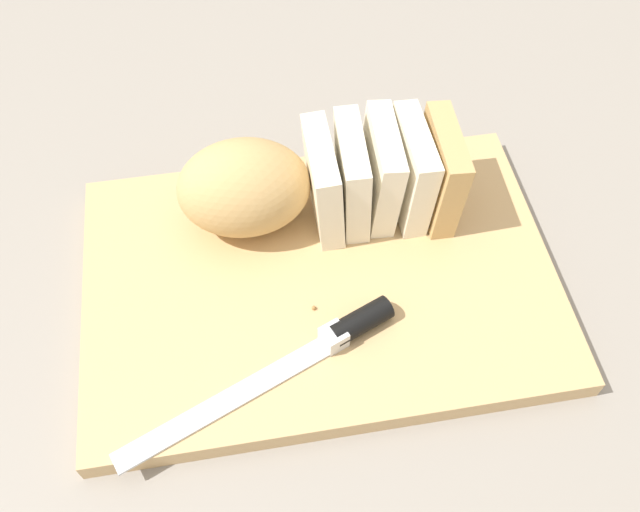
{
  "coord_description": "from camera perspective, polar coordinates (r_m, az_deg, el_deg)",
  "views": [
    {
      "loc": [
        -0.06,
        -0.35,
        0.56
      ],
      "look_at": [
        0.0,
        0.0,
        0.05
      ],
      "focal_mm": 38.7,
      "sensor_mm": 36.0,
      "label": 1
    }
  ],
  "objects": [
    {
      "name": "crumb_near_knife",
      "position": [
        0.67,
        3.02,
        1.88
      ],
      "size": [
        0.01,
        0.01,
        0.01
      ],
      "primitive_type": "sphere",
      "color": "#A8753D",
      "rests_on": "cutting_board"
    },
    {
      "name": "cutting_board",
      "position": [
        0.65,
        -0.0,
        -2.06
      ],
      "size": [
        0.44,
        0.3,
        0.02
      ],
      "primitive_type": "cube",
      "rotation": [
        0.0,
        0.0,
        0.0
      ],
      "color": "tan",
      "rests_on": "ground_plane"
    },
    {
      "name": "crumb_near_loaf",
      "position": [
        0.62,
        -0.52,
        -4.31
      ],
      "size": [
        0.0,
        0.0,
        0.0
      ],
      "primitive_type": "sphere",
      "color": "#A8753D",
      "rests_on": "cutting_board"
    },
    {
      "name": "bread_loaf",
      "position": [
        0.65,
        -0.87,
        6.21
      ],
      "size": [
        0.26,
        0.1,
        0.1
      ],
      "rotation": [
        0.0,
        0.0,
        -0.03
      ],
      "color": "tan",
      "rests_on": "cutting_board"
    },
    {
      "name": "ground_plane",
      "position": [
        0.66,
        -0.0,
        -2.58
      ],
      "size": [
        3.0,
        3.0,
        0.0
      ],
      "primitive_type": "plane",
      "color": "gray"
    },
    {
      "name": "bread_knife",
      "position": [
        0.6,
        0.36,
        -7.21
      ],
      "size": [
        0.25,
        0.12,
        0.02
      ],
      "rotation": [
        0.0,
        0.0,
        3.54
      ],
      "color": "silver",
      "rests_on": "cutting_board"
    }
  ]
}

